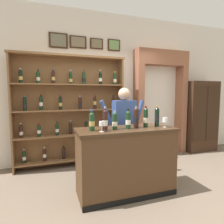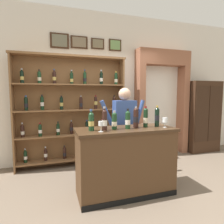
# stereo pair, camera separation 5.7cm
# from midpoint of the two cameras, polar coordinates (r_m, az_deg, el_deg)

# --- Properties ---
(ground_plane) EXTENTS (14.00, 14.00, 0.02)m
(ground_plane) POSITION_cam_midpoint_polar(r_m,az_deg,el_deg) (3.24, 4.43, -22.74)
(ground_plane) COLOR #6B5B4C
(back_wall) EXTENTS (12.00, 0.19, 3.31)m
(back_wall) POSITION_cam_midpoint_polar(r_m,az_deg,el_deg) (4.51, -4.32, 7.29)
(back_wall) COLOR silver
(back_wall) RESTS_ON ground
(wine_shelf) EXTENTS (2.27, 0.32, 2.28)m
(wine_shelf) POSITION_cam_midpoint_polar(r_m,az_deg,el_deg) (4.11, -12.59, 1.03)
(wine_shelf) COLOR brown
(wine_shelf) RESTS_ON ground
(archway_doorway) EXTENTS (1.38, 0.45, 2.55)m
(archway_doorway) POSITION_cam_midpoint_polar(r_m,az_deg,el_deg) (5.00, 13.31, 4.79)
(archway_doorway) COLOR #935B42
(archway_doorway) RESTS_ON ground
(side_cabinet) EXTENTS (0.87, 0.44, 1.83)m
(side_cabinet) POSITION_cam_midpoint_polar(r_m,az_deg,el_deg) (5.58, 24.34, -1.16)
(side_cabinet) COLOR #382316
(side_cabinet) RESTS_ON ground
(tasting_counter) EXTENTS (1.48, 0.60, 1.01)m
(tasting_counter) POSITION_cam_midpoint_polar(r_m,az_deg,el_deg) (3.01, 3.52, -14.30)
(tasting_counter) COLOR #4C331E
(tasting_counter) RESTS_ON ground
(shopkeeper) EXTENTS (0.87, 0.22, 1.62)m
(shopkeeper) POSITION_cam_midpoint_polar(r_m,az_deg,el_deg) (3.49, 3.10, -3.11)
(shopkeeper) COLOR #2D3347
(shopkeeper) RESTS_ON ground
(tasting_bottle_vin_santo) EXTENTS (0.08, 0.08, 0.30)m
(tasting_bottle_vin_santo) POSITION_cam_midpoint_polar(r_m,az_deg,el_deg) (2.67, -6.61, -2.69)
(tasting_bottle_vin_santo) COLOR #19381E
(tasting_bottle_vin_santo) RESTS_ON tasting_counter
(tasting_bottle_riserva) EXTENTS (0.07, 0.07, 0.34)m
(tasting_bottle_riserva) POSITION_cam_midpoint_polar(r_m,az_deg,el_deg) (2.69, -2.66, -2.30)
(tasting_bottle_riserva) COLOR black
(tasting_bottle_riserva) RESTS_ON tasting_counter
(tasting_bottle_chianti) EXTENTS (0.08, 0.08, 0.27)m
(tasting_bottle_chianti) POSITION_cam_midpoint_polar(r_m,az_deg,el_deg) (2.77, 0.23, -2.57)
(tasting_bottle_chianti) COLOR #19381E
(tasting_bottle_chianti) RESTS_ON tasting_counter
(tasting_bottle_bianco) EXTENTS (0.08, 0.08, 0.30)m
(tasting_bottle_bianco) POSITION_cam_midpoint_polar(r_m,az_deg,el_deg) (2.81, 4.22, -2.26)
(tasting_bottle_bianco) COLOR #19381E
(tasting_bottle_bianco) RESTS_ON tasting_counter
(tasting_bottle_rosso) EXTENTS (0.08, 0.08, 0.32)m
(tasting_bottle_rosso) POSITION_cam_midpoint_polar(r_m,az_deg,el_deg) (2.92, 6.57, -1.58)
(tasting_bottle_rosso) COLOR black
(tasting_bottle_rosso) RESTS_ON tasting_counter
(tasting_bottle_grappa) EXTENTS (0.07, 0.07, 0.32)m
(tasting_bottle_grappa) POSITION_cam_midpoint_polar(r_m,az_deg,el_deg) (2.99, 9.43, -1.58)
(tasting_bottle_grappa) COLOR black
(tasting_bottle_grappa) RESTS_ON tasting_counter
(tasting_bottle_prosecco) EXTENTS (0.07, 0.07, 0.33)m
(tasting_bottle_prosecco) POSITION_cam_midpoint_polar(r_m,az_deg,el_deg) (3.08, 12.65, -1.31)
(tasting_bottle_prosecco) COLOR black
(tasting_bottle_prosecco) RESTS_ON tasting_counter
(wine_glass_center) EXTENTS (0.08, 0.08, 0.15)m
(wine_glass_center) POSITION_cam_midpoint_polar(r_m,az_deg,el_deg) (3.03, 14.90, -2.41)
(wine_glass_center) COLOR silver
(wine_glass_center) RESTS_ON tasting_counter
(wine_glass_left) EXTENTS (0.07, 0.07, 0.14)m
(wine_glass_left) POSITION_cam_midpoint_polar(r_m,az_deg,el_deg) (2.59, -3.72, -3.62)
(wine_glass_left) COLOR silver
(wine_glass_left) RESTS_ON tasting_counter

